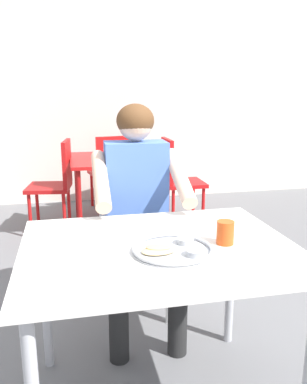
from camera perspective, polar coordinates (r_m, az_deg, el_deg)
back_wall at (r=4.97m, az=-8.95°, el=18.33°), size 12.00×0.12×3.40m
table_foreground at (r=1.60m, az=0.73°, el=-10.13°), size 1.06×0.83×0.73m
thali_tray at (r=1.50m, az=2.85°, el=-8.21°), size 0.30×0.30×0.03m
drinking_cup at (r=1.59m, az=10.27°, el=-5.65°), size 0.07×0.07×0.09m
chair_foreground at (r=2.44m, az=-2.93°, el=-5.18°), size 0.43×0.43×0.88m
diner_foreground at (r=2.16m, az=-2.18°, el=-1.10°), size 0.50×0.56×1.26m
table_background_red at (r=3.91m, az=-5.10°, el=3.87°), size 0.92×0.91×0.70m
chair_red_left at (r=3.86m, az=-13.69°, el=1.70°), size 0.45×0.45×0.89m
chair_red_right at (r=4.00m, az=3.32°, el=2.34°), size 0.39×0.41×0.88m
chair_red_far at (r=4.51m, az=-6.07°, el=3.45°), size 0.49×0.49×0.86m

